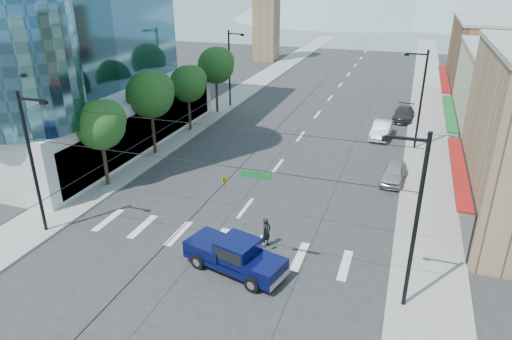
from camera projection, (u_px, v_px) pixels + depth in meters
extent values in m
plane|color=#28282B|center=(210.00, 255.00, 26.42)|extent=(160.00, 160.00, 0.00)
cube|color=gray|center=(249.00, 87.00, 64.67)|extent=(4.00, 120.00, 0.15)
cube|color=gray|center=(427.00, 102.00, 57.51)|extent=(4.00, 120.00, 0.15)
cube|color=#B7B7B2|center=(24.00, 109.00, 45.48)|extent=(29.00, 26.00, 5.00)
cube|color=brown|center=(506.00, 66.00, 53.17)|extent=(12.00, 18.00, 10.00)
cube|color=#8C6B4C|center=(266.00, 9.00, 81.55)|extent=(4.00, 4.00, 18.00)
cylinder|color=black|center=(105.00, 158.00, 34.06)|extent=(0.28, 0.28, 4.55)
sphere|color=#184517|center=(100.00, 125.00, 33.03)|extent=(3.64, 3.64, 3.64)
sphere|color=#184517|center=(106.00, 119.00, 33.01)|extent=(2.86, 2.86, 2.86)
cylinder|color=black|center=(153.00, 127.00, 40.02)|extent=(0.28, 0.28, 5.11)
sphere|color=#184517|center=(150.00, 94.00, 38.86)|extent=(4.09, 4.09, 4.09)
sphere|color=#184517|center=(155.00, 89.00, 38.84)|extent=(3.21, 3.21, 3.21)
cylinder|color=black|center=(189.00, 109.00, 46.21)|extent=(0.28, 0.28, 4.55)
sphere|color=#184517|center=(188.00, 84.00, 45.17)|extent=(3.64, 3.64, 3.64)
sphere|color=#184517|center=(192.00, 80.00, 45.15)|extent=(2.86, 2.86, 2.86)
cylinder|color=black|center=(217.00, 91.00, 52.17)|extent=(0.28, 0.28, 5.11)
sphere|color=#184517|center=(216.00, 65.00, 51.01)|extent=(4.09, 4.09, 4.09)
sphere|color=#184517|center=(220.00, 62.00, 50.99)|extent=(3.21, 3.21, 3.21)
cylinder|color=black|center=(33.00, 166.00, 26.98)|extent=(0.20, 0.20, 9.00)
cylinder|color=black|center=(415.00, 227.00, 20.54)|extent=(0.20, 0.20, 9.00)
cylinder|color=black|center=(197.00, 162.00, 23.08)|extent=(21.60, 0.04, 0.04)
imported|color=gold|center=(224.00, 185.00, 23.05)|extent=(0.16, 0.20, 1.00)
cube|color=#0C6626|center=(256.00, 175.00, 22.23)|extent=(1.60, 0.06, 0.35)
cylinder|color=black|center=(229.00, 69.00, 53.88)|extent=(0.20, 0.20, 9.00)
cube|color=black|center=(236.00, 34.00, 51.98)|extent=(1.80, 0.12, 0.12)
cube|color=black|center=(242.00, 35.00, 51.78)|extent=(0.40, 0.25, 0.18)
cylinder|color=black|center=(421.00, 101.00, 40.49)|extent=(0.20, 0.20, 9.00)
cube|color=black|center=(417.00, 54.00, 39.13)|extent=(1.80, 0.12, 0.12)
cube|color=black|center=(407.00, 55.00, 39.41)|extent=(0.40, 0.25, 0.18)
cube|color=#080D3D|center=(235.00, 261.00, 24.83)|extent=(6.00, 3.43, 0.36)
cube|color=#080D3D|center=(266.00, 267.00, 23.64)|extent=(2.09, 2.31, 0.57)
cube|color=#080D3D|center=(238.00, 250.00, 24.39)|extent=(2.38, 2.34, 1.13)
cube|color=black|center=(238.00, 248.00, 24.35)|extent=(2.19, 2.32, 0.62)
cube|color=#080D3D|center=(211.00, 245.00, 25.48)|extent=(2.81, 2.59, 0.67)
cube|color=silver|center=(279.00, 279.00, 23.38)|extent=(0.62, 1.92, 0.36)
cube|color=silver|center=(195.00, 245.00, 26.27)|extent=(0.62, 1.92, 0.31)
cylinder|color=black|center=(252.00, 284.00, 23.22)|extent=(0.91, 0.52, 0.86)
cylinder|color=black|center=(272.00, 265.00, 24.71)|extent=(0.91, 0.52, 0.86)
cylinder|color=black|center=(198.00, 261.00, 25.05)|extent=(0.91, 0.52, 0.86)
cylinder|color=black|center=(220.00, 245.00, 26.54)|extent=(0.91, 0.52, 0.86)
imported|color=black|center=(266.00, 232.00, 26.90)|extent=(0.67, 0.80, 1.86)
imported|color=#9A9B9F|center=(394.00, 173.00, 35.39)|extent=(2.03, 4.34, 1.44)
imported|color=silver|center=(382.00, 130.00, 44.95)|extent=(2.02, 4.88, 1.57)
imported|color=#2E2E31|center=(404.00, 114.00, 50.34)|extent=(2.32, 5.00, 1.41)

